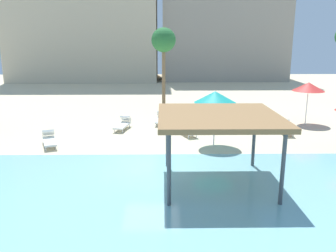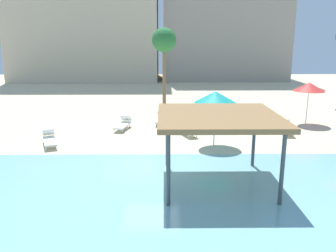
{
  "view_description": "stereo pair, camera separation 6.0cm",
  "coord_description": "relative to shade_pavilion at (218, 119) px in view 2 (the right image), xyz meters",
  "views": [
    {
      "loc": [
        0.52,
        -14.39,
        5.39
      ],
      "look_at": [
        0.77,
        2.0,
        1.3
      ],
      "focal_mm": 37.64,
      "sensor_mm": 36.0,
      "label": 1
    },
    {
      "loc": [
        0.58,
        -14.39,
        5.39
      ],
      "look_at": [
        0.77,
        2.0,
        1.3
      ],
      "focal_mm": 37.64,
      "sensor_mm": 36.0,
      "label": 2
    }
  ],
  "objects": [
    {
      "name": "beach_umbrella_teal_3",
      "position": [
        0.59,
        4.9,
        -0.01
      ],
      "size": [
        2.11,
        2.11,
        2.83
      ],
      "color": "silver",
      "rests_on": "ground"
    },
    {
      "name": "hotel_block_1",
      "position": [
        6.01,
        37.46,
        5.99
      ],
      "size": [
        16.05,
        11.29,
        17.06
      ],
      "primitive_type": "cube",
      "color": "#9E9384",
      "rests_on": "ground"
    },
    {
      "name": "palm_tree_0",
      "position": [
        -1.96,
        15.61,
        2.57
      ],
      "size": [
        1.9,
        1.9,
        6.22
      ],
      "color": "brown",
      "rests_on": "ground"
    },
    {
      "name": "shade_pavilion",
      "position": [
        0.0,
        0.0,
        0.0
      ],
      "size": [
        4.39,
        4.39,
        2.71
      ],
      "color": "#42474C",
      "rests_on": "ground"
    },
    {
      "name": "lounge_chair_2",
      "position": [
        -0.72,
        7.07,
        -2.21
      ],
      "size": [
        1.25,
        1.98,
        0.74
      ],
      "rotation": [
        0.0,
        0.0,
        -1.2
      ],
      "color": "white",
      "rests_on": "ground"
    },
    {
      "name": "beach_umbrella_red_2",
      "position": [
        7.21,
        9.57,
        -0.13
      ],
      "size": [
        1.99,
        1.99,
        2.69
      ],
      "color": "silver",
      "rests_on": "ground"
    },
    {
      "name": "lagoon_water",
      "position": [
        -2.56,
        -3.36,
        -2.52
      ],
      "size": [
        44.0,
        13.5,
        0.04
      ],
      "primitive_type": "cube",
      "color": "#7AB7C1",
      "rests_on": "ground"
    },
    {
      "name": "ground_plane",
      "position": [
        -2.56,
        1.89,
        -2.54
      ],
      "size": [
        80.0,
        80.0,
        0.0
      ],
      "primitive_type": "plane",
      "color": "beige"
    },
    {
      "name": "lounge_chair_0",
      "position": [
        -4.47,
        8.37,
        -2.21
      ],
      "size": [
        0.96,
        1.98,
        0.74
      ],
      "rotation": [
        0.0,
        0.0,
        -1.77
      ],
      "color": "white",
      "rests_on": "ground"
    },
    {
      "name": "lounge_chair_4",
      "position": [
        -7.91,
        5.03,
        -2.21
      ],
      "size": [
        1.24,
        1.99,
        0.74
      ],
      "rotation": [
        0.0,
        0.0,
        -1.21
      ],
      "color": "white",
      "rests_on": "ground"
    },
    {
      "name": "lounge_chair_3",
      "position": [
        -2.15,
        9.79,
        -2.21
      ],
      "size": [
        0.77,
        1.94,
        0.74
      ],
      "rotation": [
        0.0,
        0.0,
        -1.66
      ],
      "color": "white",
      "rests_on": "ground"
    },
    {
      "name": "lounge_chair_1",
      "position": [
        5.11,
        7.25,
        -2.21
      ],
      "size": [
        0.78,
        1.94,
        0.74
      ],
      "rotation": [
        0.0,
        0.0,
        -1.67
      ],
      "color": "white",
      "rests_on": "ground"
    }
  ]
}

